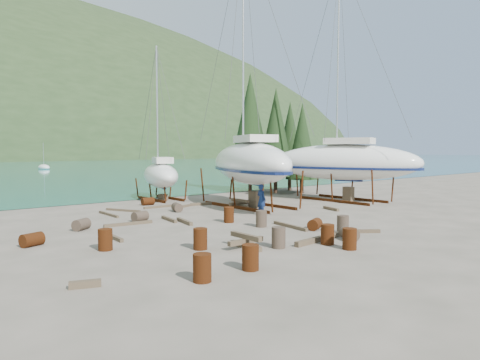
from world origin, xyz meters
TOP-DOWN VIEW (x-y plane):
  - ground at (0.00, 0.00)m, footprint 600.00×600.00m
  - far_house_right at (30.00, 190.00)m, footprint 6.60×5.60m
  - cypress_near_right at (12.50, 12.00)m, footprint 3.60×3.60m
  - cypress_mid_right at (14.00, 10.00)m, footprint 3.06×3.06m
  - cypress_back_left at (11.00, 14.00)m, footprint 4.14×4.14m
  - cypress_far_right at (15.50, 13.00)m, footprint 3.24×3.24m
  - moored_boat_mid at (10.00, 80.00)m, footprint 2.00×5.00m
  - large_sailboat_near at (3.80, 5.90)m, footprint 8.16×13.09m
  - large_sailboat_far at (12.08, 3.89)m, footprint 7.52×12.71m
  - small_sailboat_shore at (1.04, 13.78)m, footprint 4.92×8.21m
  - worker at (1.83, 2.45)m, footprint 0.48×0.72m
  - drum_0 at (-8.89, -6.46)m, footprint 0.58×0.58m
  - drum_1 at (-0.22, -5.68)m, footprint 0.90×1.04m
  - drum_2 at (-11.64, 2.22)m, footprint 1.03×0.85m
  - drum_3 at (-1.68, -5.59)m, footprint 0.58×0.58m
  - drum_4 at (-1.38, 11.41)m, footprint 0.93×0.65m
  - drum_5 at (-1.01, -0.63)m, footprint 0.58×0.58m
  - drum_7 at (-1.73, -6.77)m, footprint 0.58×0.58m
  - drum_8 at (-9.53, -0.46)m, footprint 0.58×0.58m
  - drum_9 at (-5.16, 5.15)m, footprint 1.00×0.79m
  - drum_10 at (-6.46, -2.82)m, footprint 0.58×0.58m
  - drum_11 at (-1.46, 7.15)m, footprint 0.80×1.00m
  - drum_12 at (0.52, -3.03)m, footprint 1.04×0.89m
  - drum_13 at (-6.88, -6.44)m, footprint 0.58×0.58m
  - drum_14 at (-1.46, 1.59)m, footprint 0.58×0.58m
  - drum_15 at (-8.71, 4.60)m, footprint 1.05×0.98m
  - drum_16 at (-3.79, -4.71)m, footprint 0.58×0.58m
  - drum_17 at (0.90, -4.48)m, footprint 0.58×0.58m
  - timber_0 at (-4.17, 9.59)m, footprint 1.36×2.58m
  - timber_1 at (7.02, 1.04)m, footprint 0.64×1.59m
  - timber_4 at (-3.76, 4.29)m, footprint 0.47×2.02m
  - timber_5 at (0.02, -1.76)m, footprint 0.58×2.74m
  - timber_6 at (1.79, 8.80)m, footprint 1.95×0.65m
  - timber_7 at (1.82, -5.16)m, footprint 1.26×1.03m
  - timber_8 at (-3.51, 3.02)m, footprint 0.59×2.03m
  - timber_9 at (-1.42, 9.60)m, footprint 2.41×0.20m
  - timber_10 at (0.18, 8.70)m, footprint 2.60×1.19m
  - timber_12 at (-8.36, 1.47)m, footprint 0.24×2.03m
  - timber_13 at (-11.90, -4.70)m, footprint 0.94×0.53m
  - timber_15 at (-5.66, 8.46)m, footprint 0.15×2.76m
  - timber_16 at (-1.55, -4.98)m, footprint 3.21×0.50m
  - timber_17 at (-6.23, 4.39)m, footprint 2.68×0.47m
  - timber_pile_fore at (-4.88, -3.87)m, footprint 1.80×1.80m
  - timber_pile_aft at (3.10, 6.10)m, footprint 1.80×1.80m

SIDE VIEW (x-z plane):
  - ground at x=0.00m, z-range 0.00..0.00m
  - timber_0 at x=-4.17m, z-range 0.00..0.14m
  - timber_15 at x=-5.66m, z-range 0.00..0.15m
  - timber_9 at x=-1.42m, z-range 0.00..0.15m
  - timber_5 at x=0.02m, z-range 0.00..0.16m
  - timber_17 at x=-6.23m, z-range 0.00..0.16m
  - timber_10 at x=0.18m, z-range 0.00..0.16m
  - timber_12 at x=-8.36m, z-range 0.00..0.17m
  - timber_4 at x=-3.76m, z-range 0.00..0.17m
  - timber_7 at x=1.82m, z-range 0.00..0.17m
  - timber_8 at x=-3.51m, z-range 0.00..0.19m
  - timber_6 at x=1.79m, z-range 0.00..0.19m
  - timber_1 at x=7.02m, z-range 0.00..0.19m
  - timber_13 at x=-11.90m, z-range 0.00..0.22m
  - timber_16 at x=-1.55m, z-range 0.00..0.23m
  - drum_1 at x=-0.22m, z-range 0.00..0.58m
  - drum_2 at x=-11.64m, z-range 0.00..0.58m
  - drum_4 at x=-1.38m, z-range 0.00..0.58m
  - drum_9 at x=-5.16m, z-range 0.00..0.58m
  - drum_11 at x=-1.46m, z-range 0.00..0.58m
  - drum_12 at x=0.52m, z-range 0.00..0.58m
  - drum_15 at x=-8.71m, z-range 0.00..0.58m
  - timber_pile_fore at x=-4.88m, z-range 0.00..0.60m
  - timber_pile_aft at x=3.10m, z-range 0.00..0.60m
  - moored_boat_mid at x=10.00m, z-range -2.64..3.41m
  - drum_0 at x=-8.89m, z-range 0.00..0.88m
  - drum_3 at x=-1.68m, z-range 0.00..0.88m
  - drum_5 at x=-1.01m, z-range 0.00..0.88m
  - drum_7 at x=-1.73m, z-range 0.00..0.88m
  - drum_8 at x=-9.53m, z-range 0.00..0.88m
  - drum_10 at x=-6.46m, z-range 0.00..0.88m
  - drum_13 at x=-6.88m, z-range 0.00..0.88m
  - drum_14 at x=-1.46m, z-range 0.00..0.88m
  - drum_16 at x=-3.79m, z-range 0.00..0.88m
  - drum_17 at x=0.90m, z-range 0.00..0.88m
  - worker at x=1.83m, z-range 0.00..1.95m
  - small_sailboat_shore at x=1.04m, z-range -4.20..8.33m
  - far_house_right at x=30.00m, z-range 0.12..5.72m
  - large_sailboat_far at x=12.08m, z-range -6.51..12.82m
  - large_sailboat_near at x=3.80m, z-range -6.74..13.15m
  - cypress_mid_right at x=14.00m, z-range 0.67..9.17m
  - cypress_far_right at x=15.50m, z-range 0.71..9.71m
  - cypress_near_right at x=12.50m, z-range 0.79..10.79m
  - cypress_back_left at x=11.00m, z-range 0.91..12.41m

